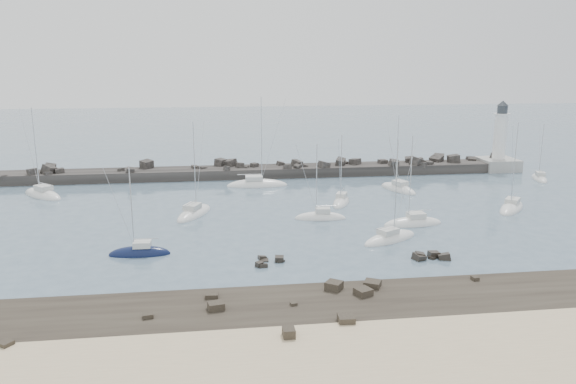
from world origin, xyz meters
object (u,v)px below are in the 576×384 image
object	(u,v)px
sailboat_3	(194,214)
sailboat_10	(511,208)
lighthouse	(498,155)
sailboat_11	(539,179)
sailboat_4	(257,185)
sailboat_9	(398,189)
sailboat_6	(341,203)
sailboat_1	(43,195)
sailboat_2	(140,253)
sailboat_7	(390,239)
sailboat_5	(320,218)
sailboat_8	(413,224)

from	to	relation	value
sailboat_3	sailboat_10	bearing A→B (deg)	-3.86
lighthouse	sailboat_11	bearing A→B (deg)	-73.60
sailboat_10	sailboat_4	bearing A→B (deg)	150.36
lighthouse	sailboat_9	world-z (taller)	lighthouse
sailboat_10	sailboat_6	bearing A→B (deg)	164.49
sailboat_1	sailboat_9	size ratio (longest dim) A/B	1.12
sailboat_2	sailboat_7	distance (m)	30.10
sailboat_9	sailboat_11	distance (m)	29.16
sailboat_5	sailboat_11	size ratio (longest dim) A/B	1.03
sailboat_5	lighthouse	bearing A→B (deg)	35.84
sailboat_9	lighthouse	bearing A→B (deg)	30.13
sailboat_7	sailboat_6	bearing A→B (deg)	95.95
sailboat_10	sailboat_7	bearing A→B (deg)	-152.35
sailboat_3	sailboat_5	world-z (taller)	sailboat_3
sailboat_9	sailboat_10	world-z (taller)	sailboat_10
sailboat_5	sailboat_7	xyz separation A→B (m)	(6.76, -10.47, -0.01)
lighthouse	sailboat_9	size ratio (longest dim) A/B	1.06
sailboat_10	sailboat_11	xyz separation A→B (m)	(16.04, 19.07, 0.01)
sailboat_6	sailboat_10	size ratio (longest dim) A/B	0.83
sailboat_2	sailboat_9	xyz separation A→B (m)	(39.84, 27.38, 0.00)
sailboat_4	sailboat_9	size ratio (longest dim) A/B	1.22
sailboat_2	sailboat_8	xyz separation A→B (m)	(35.21, 7.30, -0.00)
sailboat_2	sailboat_8	world-z (taller)	sailboat_8
sailboat_4	sailboat_5	size ratio (longest dim) A/B	1.45
sailboat_7	sailboat_8	xyz separation A→B (m)	(5.13, 5.98, 0.01)
sailboat_10	sailboat_8	bearing A→B (deg)	-161.52
lighthouse	sailboat_8	distance (m)	46.49
sailboat_7	sailboat_9	bearing A→B (deg)	69.45
sailboat_5	sailboat_10	size ratio (longest dim) A/B	0.82
sailboat_1	sailboat_2	xyz separation A→B (m)	(19.18, -31.00, -0.01)
sailboat_2	sailboat_5	world-z (taller)	sailboat_5
sailboat_5	sailboat_9	world-z (taller)	sailboat_9
sailboat_4	sailboat_9	xyz separation A→B (m)	(23.68, -6.44, 0.00)
sailboat_6	sailboat_11	distance (m)	42.29
sailboat_1	sailboat_8	xyz separation A→B (m)	(54.38, -23.70, -0.01)
lighthouse	sailboat_1	xyz separation A→B (m)	(-84.79, -11.35, -2.94)
sailboat_2	sailboat_3	world-z (taller)	sailboat_3
sailboat_6	sailboat_8	distance (m)	14.43
sailboat_6	sailboat_10	bearing A→B (deg)	-15.51
sailboat_1	sailboat_7	bearing A→B (deg)	-31.07
sailboat_4	sailboat_11	bearing A→B (deg)	-1.81
sailboat_9	sailboat_8	bearing A→B (deg)	-103.00
lighthouse	sailboat_1	size ratio (longest dim) A/B	0.94
sailboat_2	sailboat_6	bearing A→B (deg)	35.24
sailboat_7	sailboat_10	bearing A→B (deg)	27.65
sailboat_4	sailboat_3	bearing A→B (deg)	-120.82
lighthouse	sailboat_2	world-z (taller)	lighthouse
sailboat_1	sailboat_9	bearing A→B (deg)	-3.50
sailboat_11	sailboat_6	bearing A→B (deg)	-163.11
sailboat_5	sailboat_7	world-z (taller)	sailboat_7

